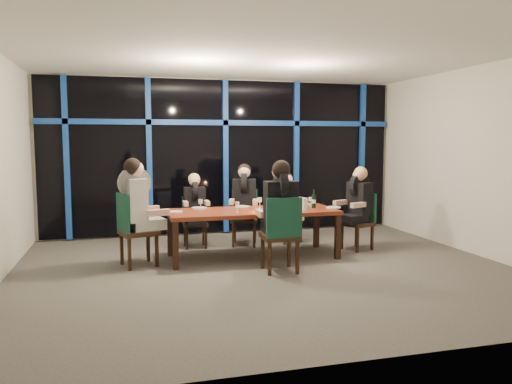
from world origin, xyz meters
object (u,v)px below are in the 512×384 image
at_px(dining_table, 253,214).
at_px(wine_bottle, 314,201).
at_px(diner_far_mid, 244,193).
at_px(water_pitcher, 304,204).
at_px(diner_end_left, 137,196).
at_px(diner_far_left, 195,199).
at_px(chair_end_right, 361,218).
at_px(diner_near_mid, 280,200).
at_px(chair_far_right, 286,215).
at_px(chair_far_mid, 244,214).
at_px(diner_far_right, 288,197).
at_px(diner_end_right, 358,196).
at_px(chair_far_left, 194,219).
at_px(chair_near_mid, 282,231).
at_px(chair_end_left, 132,226).

xyz_separation_m(dining_table, wine_bottle, (1.00, -0.04, 0.18)).
bearing_deg(diner_far_mid, water_pitcher, -43.32).
bearing_deg(wine_bottle, diner_end_left, -179.24).
xyz_separation_m(diner_far_left, wine_bottle, (1.76, -1.00, 0.04)).
bearing_deg(chair_end_right, diner_far_mid, -134.10).
height_order(chair_end_right, water_pitcher, chair_end_right).
distance_m(diner_far_left, diner_far_mid, 0.86).
height_order(diner_near_mid, water_pitcher, diner_near_mid).
bearing_deg(chair_far_right, chair_far_mid, 170.26).
xyz_separation_m(chair_end_right, diner_far_right, (-1.01, 0.84, 0.30)).
relative_size(diner_end_left, diner_end_right, 1.13).
distance_m(chair_far_mid, diner_near_mid, 1.94).
bearing_deg(chair_far_mid, diner_near_mid, -71.69).
relative_size(chair_far_left, chair_far_right, 1.01).
height_order(chair_far_right, wine_bottle, wine_bottle).
distance_m(diner_far_right, diner_near_mid, 2.00).
bearing_deg(diner_end_right, chair_far_left, -130.45).
distance_m(chair_far_right, diner_end_right, 1.40).
xyz_separation_m(chair_end_right, chair_near_mid, (-1.75, -1.11, 0.06)).
height_order(chair_far_left, diner_end_left, diner_end_left).
xyz_separation_m(diner_end_right, water_pitcher, (-1.08, -0.35, -0.06)).
relative_size(chair_far_left, water_pitcher, 4.72).
bearing_deg(chair_end_left, dining_table, -102.06).
distance_m(diner_far_right, water_pitcher, 1.22).
bearing_deg(diner_near_mid, wine_bottle, -132.76).
bearing_deg(diner_near_mid, diner_far_right, -109.95).
bearing_deg(chair_end_left, chair_far_mid, -75.79).
distance_m(diner_far_mid, diner_end_right, 1.93).
height_order(chair_far_mid, chair_near_mid, chair_near_mid).
height_order(chair_far_mid, diner_far_mid, diner_far_mid).
bearing_deg(chair_near_mid, chair_end_right, -145.95).
bearing_deg(chair_far_left, diner_far_mid, -6.84).
height_order(dining_table, chair_far_mid, chair_far_mid).
xyz_separation_m(chair_far_left, chair_end_right, (2.67, -0.91, 0.05)).
distance_m(diner_end_right, diner_near_mid, 1.95).
height_order(chair_near_mid, diner_far_left, diner_far_left).
bearing_deg(water_pitcher, dining_table, 177.40).
xyz_separation_m(chair_far_left, chair_far_mid, (0.88, -0.04, 0.06)).
bearing_deg(chair_end_left, chair_far_right, -82.59).
bearing_deg(diner_far_left, chair_end_left, -134.09).
bearing_deg(diner_far_right, chair_end_right, -52.00).
xyz_separation_m(chair_far_left, diner_end_right, (2.60, -0.94, 0.42)).
bearing_deg(chair_near_mid, wine_bottle, -129.98).
height_order(chair_near_mid, diner_far_mid, diner_far_mid).
xyz_separation_m(chair_far_mid, diner_end_left, (-1.85, -1.07, 0.48)).
bearing_deg(chair_far_left, diner_far_left, -90.00).
height_order(diner_far_left, diner_far_right, diner_far_left).
relative_size(chair_end_left, wine_bottle, 3.60).
distance_m(chair_end_right, diner_near_mid, 2.08).
xyz_separation_m(chair_far_left, water_pitcher, (1.52, -1.28, 0.36)).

